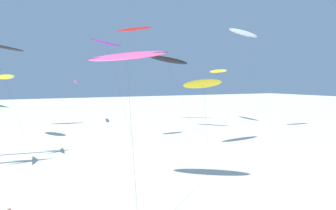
% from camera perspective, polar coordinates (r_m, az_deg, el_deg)
% --- Properties ---
extents(flying_kite_0, '(6.30, 7.74, 13.34)m').
position_cam_1_polar(flying_kite_0, '(49.81, -0.14, 9.24)').
color(flying_kite_0, black).
rests_on(flying_kite_0, ground).
extents(flying_kite_1, '(6.91, 4.95, 8.76)m').
position_cam_1_polar(flying_kite_1, '(37.75, 7.21, 4.35)').
color(flying_kite_1, yellow).
rests_on(flying_kite_1, ground).
extents(flying_kite_2, '(7.48, 8.22, 15.42)m').
position_cam_1_polar(flying_kite_2, '(59.62, -30.83, 10.15)').
color(flying_kite_2, black).
rests_on(flying_kite_2, ground).
extents(flying_kite_3, '(2.20, 7.76, 10.94)m').
position_cam_1_polar(flying_kite_3, '(60.49, 10.14, 6.82)').
color(flying_kite_3, yellow).
rests_on(flying_kite_3, ground).
extents(flying_kite_4, '(4.45, 8.43, 9.48)m').
position_cam_1_polar(flying_kite_4, '(47.56, -30.34, 4.99)').
color(flying_kite_4, yellow).
rests_on(flying_kite_4, ground).
extents(flying_kite_5, '(4.71, 4.83, 14.46)m').
position_cam_1_polar(flying_kite_5, '(42.18, -12.52, 12.29)').
color(flying_kite_5, purple).
rests_on(flying_kite_5, ground).
extents(flying_kite_6, '(2.64, 9.45, 8.62)m').
position_cam_1_polar(flying_kite_6, '(59.83, -18.18, 4.48)').
color(flying_kite_6, '#EA5193').
rests_on(flying_kite_6, ground).
extents(flying_kite_7, '(7.36, 7.84, 19.71)m').
position_cam_1_polar(flying_kite_7, '(60.46, -6.89, 15.11)').
color(flying_kite_7, red).
rests_on(flying_kite_7, ground).
extents(flying_kite_8, '(6.05, 10.11, 17.89)m').
position_cam_1_polar(flying_kite_8, '(52.29, 15.17, 14.02)').
color(flying_kite_8, white).
rests_on(flying_kite_8, ground).
extents(flying_kite_9, '(6.10, 11.70, 10.82)m').
position_cam_1_polar(flying_kite_9, '(22.58, -8.48, 9.83)').
color(flying_kite_9, '#EA5193').
rests_on(flying_kite_9, ground).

